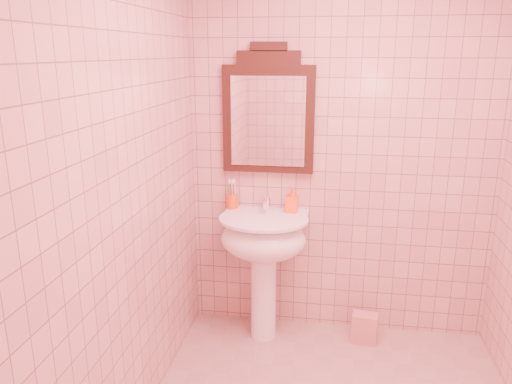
% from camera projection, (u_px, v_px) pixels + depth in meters
% --- Properties ---
extents(back_wall, '(2.00, 0.02, 2.50)m').
position_uv_depth(back_wall, '(341.00, 154.00, 3.26)').
color(back_wall, '#D2A292').
rests_on(back_wall, floor).
extents(pedestal_sink, '(0.58, 0.58, 0.86)m').
position_uv_depth(pedestal_sink, '(264.00, 247.00, 3.27)').
color(pedestal_sink, white).
rests_on(pedestal_sink, floor).
extents(faucet, '(0.04, 0.16, 0.11)m').
position_uv_depth(faucet, '(267.00, 203.00, 3.33)').
color(faucet, white).
rests_on(faucet, pedestal_sink).
extents(mirror, '(0.60, 0.06, 0.84)m').
position_uv_depth(mirror, '(268.00, 114.00, 3.24)').
color(mirror, black).
rests_on(mirror, back_wall).
extents(toothbrush_cup, '(0.08, 0.08, 0.18)m').
position_uv_depth(toothbrush_cup, '(232.00, 201.00, 3.40)').
color(toothbrush_cup, '#E64C13').
rests_on(toothbrush_cup, pedestal_sink).
extents(soap_dispenser, '(0.08, 0.08, 0.17)m').
position_uv_depth(soap_dispenser, '(292.00, 200.00, 3.31)').
color(soap_dispenser, '#FF5A15').
rests_on(soap_dispenser, pedestal_sink).
extents(towel, '(0.18, 0.13, 0.20)m').
position_uv_depth(towel, '(364.00, 328.00, 3.36)').
color(towel, tan).
rests_on(towel, floor).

